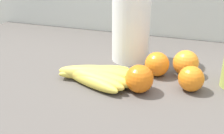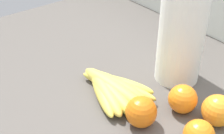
{
  "view_description": "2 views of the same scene",
  "coord_description": "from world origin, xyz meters",
  "px_view_note": "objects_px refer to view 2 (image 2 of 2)",
  "views": [
    {
      "loc": [
        -0.08,
        -0.69,
        1.28
      ],
      "look_at": [
        -0.29,
        -0.05,
        0.97
      ],
      "focal_mm": 44.85,
      "sensor_mm": 36.0,
      "label": 1
    },
    {
      "loc": [
        0.16,
        -0.46,
        1.44
      ],
      "look_at": [
        -0.32,
        -0.07,
        1.02
      ],
      "focal_mm": 51.1,
      "sensor_mm": 36.0,
      "label": 2
    }
  ],
  "objects_px": {
    "banana_bunch": "(111,88)",
    "orange_right": "(218,110)",
    "paper_towel_roll": "(182,32)",
    "orange_center": "(141,112)",
    "orange_back_left": "(183,99)"
  },
  "relations": [
    {
      "from": "banana_bunch",
      "to": "orange_right",
      "type": "bearing_deg",
      "value": 28.4
    },
    {
      "from": "banana_bunch",
      "to": "paper_towel_roll",
      "type": "xyz_separation_m",
      "value": [
        0.05,
        0.18,
        0.12
      ]
    },
    {
      "from": "orange_center",
      "to": "orange_back_left",
      "type": "xyz_separation_m",
      "value": [
        0.03,
        0.11,
        -0.0
      ]
    },
    {
      "from": "banana_bunch",
      "to": "orange_center",
      "type": "relative_size",
      "value": 3.13
    },
    {
      "from": "orange_back_left",
      "to": "paper_towel_roll",
      "type": "distance_m",
      "value": 0.17
    },
    {
      "from": "orange_right",
      "to": "orange_back_left",
      "type": "relative_size",
      "value": 1.05
    },
    {
      "from": "orange_back_left",
      "to": "orange_right",
      "type": "bearing_deg",
      "value": 20.85
    },
    {
      "from": "orange_center",
      "to": "orange_right",
      "type": "relative_size",
      "value": 0.98
    },
    {
      "from": "banana_bunch",
      "to": "orange_center",
      "type": "bearing_deg",
      "value": -6.43
    },
    {
      "from": "orange_back_left",
      "to": "paper_towel_roll",
      "type": "height_order",
      "value": "paper_towel_roll"
    },
    {
      "from": "orange_center",
      "to": "orange_right",
      "type": "xyz_separation_m",
      "value": [
        0.1,
        0.14,
        0.0
      ]
    },
    {
      "from": "orange_back_left",
      "to": "paper_towel_roll",
      "type": "bearing_deg",
      "value": 137.83
    },
    {
      "from": "orange_center",
      "to": "paper_towel_roll",
      "type": "relative_size",
      "value": 0.23
    },
    {
      "from": "orange_back_left",
      "to": "paper_towel_roll",
      "type": "xyz_separation_m",
      "value": [
        -0.1,
        0.09,
        0.1
      ]
    },
    {
      "from": "orange_right",
      "to": "banana_bunch",
      "type": "bearing_deg",
      "value": -151.6
    }
  ]
}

